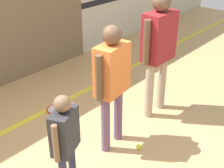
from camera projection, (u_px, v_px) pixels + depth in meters
ground_plane at (109, 158)px, 3.82m from camera, size 16.00×16.00×0.00m
wall_panel at (11, 35)px, 5.37m from camera, size 3.36×0.05×1.71m
floor_stripe at (36, 116)px, 4.65m from camera, size 14.40×0.10×0.01m
person_instructor at (112, 76)px, 3.63m from camera, size 0.60×0.30×1.59m
person_student_left at (65, 136)px, 3.02m from camera, size 0.41×0.30×1.17m
person_student_right at (159, 43)px, 4.28m from camera, size 0.68×0.28×1.78m
racket_spare_on_floor at (58, 109)px, 4.80m from camera, size 0.38×0.57×0.03m
tennis_ball_near_instructor at (139, 147)px, 3.96m from camera, size 0.07×0.07×0.07m
tennis_ball_by_spare_racket at (62, 101)px, 4.98m from camera, size 0.07×0.07×0.07m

